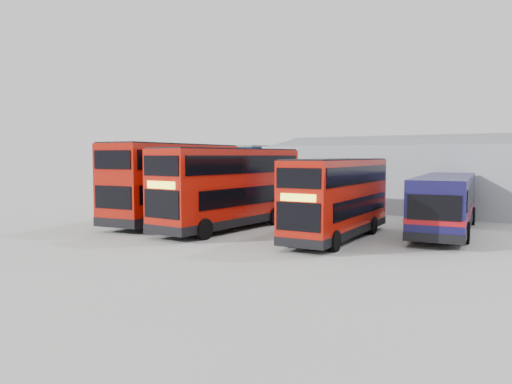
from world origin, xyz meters
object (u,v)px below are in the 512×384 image
object	(u,v)px
double_decker_left	(176,183)
double_decker_centre	(230,189)
single_decker_blue	(445,205)
office_block	(225,173)
double_decker_right	(338,199)
maintenance_shed	(469,177)
panel_van	(141,189)

from	to	relation	value
double_decker_left	double_decker_centre	bearing A→B (deg)	164.40
double_decker_centre	single_decker_blue	xyz separation A→B (m)	(10.65, 5.47, -0.76)
office_block	double_decker_right	world-z (taller)	office_block
double_decker_left	double_decker_right	bearing A→B (deg)	169.78
maintenance_shed	double_decker_centre	bearing A→B (deg)	-118.16
single_decker_blue	maintenance_shed	bearing A→B (deg)	-93.29
maintenance_shed	double_decker_right	xyz separation A→B (m)	(-2.79, -17.35, -0.57)
double_decker_right	panel_van	distance (m)	25.88
double_decker_right	maintenance_shed	bearing A→B (deg)	76.22
single_decker_blue	office_block	bearing A→B (deg)	-32.62
maintenance_shed	double_decker_left	bearing A→B (deg)	-129.87
maintenance_shed	panel_van	bearing A→B (deg)	-162.93
maintenance_shed	double_decker_right	world-z (taller)	maintenance_shed
office_block	double_decker_centre	xyz separation A→B (m)	(12.56, -15.63, -0.26)
office_block	panel_van	world-z (taller)	office_block
maintenance_shed	double_decker_left	distance (m)	22.24
office_block	double_decker_centre	distance (m)	20.06
panel_van	double_decker_left	bearing A→B (deg)	-55.41
panel_van	double_decker_right	bearing A→B (deg)	-41.38
single_decker_blue	double_decker_centre	bearing A→B (deg)	18.21
maintenance_shed	double_decker_centre	xyz separation A→B (m)	(-9.44, -17.64, -0.28)
double_decker_left	double_decker_right	size ratio (longest dim) A/B	1.23
double_decker_right	panel_van	xyz separation A→B (m)	(-24.23, 9.06, -0.91)
double_decker_left	panel_van	size ratio (longest dim) A/B	2.45
office_block	maintenance_shed	size ratio (longest dim) A/B	0.40
double_decker_centre	panel_van	bearing A→B (deg)	152.60
double_decker_right	panel_van	world-z (taller)	double_decker_right
double_decker_left	double_decker_centre	world-z (taller)	double_decker_left
double_decker_left	double_decker_centre	distance (m)	4.85
double_decker_right	panel_van	size ratio (longest dim) A/B	1.99
double_decker_left	single_decker_blue	size ratio (longest dim) A/B	1.02
office_block	double_decker_right	size ratio (longest dim) A/B	1.25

